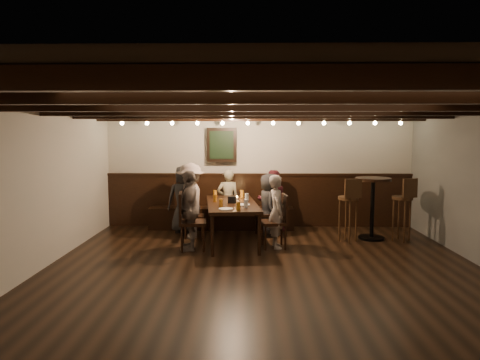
{
  "coord_description": "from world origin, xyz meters",
  "views": [
    {
      "loc": [
        -0.24,
        -5.63,
        1.95
      ],
      "look_at": [
        -0.37,
        1.3,
        1.23
      ],
      "focal_mm": 32.0,
      "sensor_mm": 36.0,
      "label": 1
    }
  ],
  "objects_px": {
    "dining_table": "(232,206)",
    "chair_right_near": "(267,222)",
    "person_bench_right": "(272,200)",
    "person_right_near": "(268,205)",
    "chair_left_far": "(192,232)",
    "person_bench_centre": "(228,200)",
    "high_top_table": "(373,199)",
    "person_left_far": "(190,210)",
    "person_left_near": "(191,200)",
    "person_right_far": "(277,211)",
    "bar_stool_right": "(402,218)",
    "bar_stool_left": "(348,218)",
    "chair_left_near": "(193,224)",
    "chair_right_far": "(275,231)",
    "person_bench_left": "(184,199)"
  },
  "relations": [
    {
      "from": "chair_left_far",
      "to": "person_right_near",
      "type": "relative_size",
      "value": 0.81
    },
    {
      "from": "chair_right_far",
      "to": "high_top_table",
      "type": "relative_size",
      "value": 0.8
    },
    {
      "from": "chair_left_near",
      "to": "person_right_near",
      "type": "bearing_deg",
      "value": 90.0
    },
    {
      "from": "dining_table",
      "to": "person_right_far",
      "type": "bearing_deg",
      "value": -30.96
    },
    {
      "from": "chair_left_far",
      "to": "high_top_table",
      "type": "bearing_deg",
      "value": 97.43
    },
    {
      "from": "person_bench_left",
      "to": "person_bench_right",
      "type": "height_order",
      "value": "person_bench_left"
    },
    {
      "from": "chair_left_near",
      "to": "person_bench_right",
      "type": "distance_m",
      "value": 1.72
    },
    {
      "from": "person_left_far",
      "to": "high_top_table",
      "type": "distance_m",
      "value": 3.43
    },
    {
      "from": "person_bench_centre",
      "to": "high_top_table",
      "type": "xyz_separation_m",
      "value": [
        2.75,
        -0.76,
        0.14
      ]
    },
    {
      "from": "person_left_far",
      "to": "person_right_far",
      "type": "relative_size",
      "value": 1.08
    },
    {
      "from": "chair_left_far",
      "to": "person_bench_right",
      "type": "distance_m",
      "value": 2.13
    },
    {
      "from": "person_right_near",
      "to": "chair_left_far",
      "type": "bearing_deg",
      "value": 121.46
    },
    {
      "from": "dining_table",
      "to": "chair_left_far",
      "type": "distance_m",
      "value": 0.93
    },
    {
      "from": "dining_table",
      "to": "chair_right_near",
      "type": "xyz_separation_m",
      "value": [
        0.66,
        0.53,
        -0.4
      ]
    },
    {
      "from": "person_bench_centre",
      "to": "high_top_table",
      "type": "distance_m",
      "value": 2.86
    },
    {
      "from": "high_top_table",
      "to": "person_bench_centre",
      "type": "bearing_deg",
      "value": 164.62
    },
    {
      "from": "person_bench_centre",
      "to": "bar_stool_right",
      "type": "relative_size",
      "value": 1.06
    },
    {
      "from": "high_top_table",
      "to": "bar_stool_left",
      "type": "height_order",
      "value": "bar_stool_left"
    },
    {
      "from": "high_top_table",
      "to": "bar_stool_right",
      "type": "relative_size",
      "value": 0.99
    },
    {
      "from": "person_bench_right",
      "to": "person_left_far",
      "type": "distance_m",
      "value": 2.13
    },
    {
      "from": "chair_left_far",
      "to": "chair_right_far",
      "type": "distance_m",
      "value": 1.44
    },
    {
      "from": "dining_table",
      "to": "chair_left_near",
      "type": "distance_m",
      "value": 0.94
    },
    {
      "from": "chair_left_near",
      "to": "chair_right_far",
      "type": "bearing_deg",
      "value": 57.95
    },
    {
      "from": "chair_left_near",
      "to": "chair_left_far",
      "type": "xyz_separation_m",
      "value": [
        0.1,
        -0.89,
        0.04
      ]
    },
    {
      "from": "dining_table",
      "to": "person_bench_right",
      "type": "relative_size",
      "value": 1.63
    },
    {
      "from": "person_bench_left",
      "to": "chair_right_near",
      "type": "bearing_deg",
      "value": 164.46
    },
    {
      "from": "chair_left_far",
      "to": "person_left_far",
      "type": "distance_m",
      "value": 0.39
    },
    {
      "from": "chair_right_far",
      "to": "bar_stool_right",
      "type": "height_order",
      "value": "bar_stool_right"
    },
    {
      "from": "person_bench_left",
      "to": "person_right_near",
      "type": "height_order",
      "value": "person_bench_left"
    },
    {
      "from": "person_left_near",
      "to": "person_right_far",
      "type": "relative_size",
      "value": 1.12
    },
    {
      "from": "chair_left_far",
      "to": "person_right_far",
      "type": "distance_m",
      "value": 1.51
    },
    {
      "from": "person_bench_left",
      "to": "person_bench_centre",
      "type": "bearing_deg",
      "value": -170.54
    },
    {
      "from": "bar_stool_right",
      "to": "chair_left_far",
      "type": "bearing_deg",
      "value": 165.38
    },
    {
      "from": "person_left_near",
      "to": "person_right_far",
      "type": "xyz_separation_m",
      "value": [
        1.59,
        -0.73,
        -0.08
      ]
    },
    {
      "from": "person_right_far",
      "to": "bar_stool_right",
      "type": "xyz_separation_m",
      "value": [
        2.34,
        0.49,
        -0.2
      ]
    },
    {
      "from": "high_top_table",
      "to": "bar_stool_right",
      "type": "xyz_separation_m",
      "value": [
        0.5,
        -0.16,
        -0.33
      ]
    },
    {
      "from": "person_bench_centre",
      "to": "person_left_near",
      "type": "relative_size",
      "value": 0.87
    },
    {
      "from": "chair_right_near",
      "to": "person_left_near",
      "type": "xyz_separation_m",
      "value": [
        -1.46,
        -0.16,
        0.44
      ]
    },
    {
      "from": "chair_left_far",
      "to": "chair_right_near",
      "type": "xyz_separation_m",
      "value": [
        1.33,
        1.06,
        -0.03
      ]
    },
    {
      "from": "dining_table",
      "to": "person_bench_left",
      "type": "height_order",
      "value": "person_bench_left"
    },
    {
      "from": "person_left_far",
      "to": "person_bench_left",
      "type": "bearing_deg",
      "value": -173.66
    },
    {
      "from": "chair_right_far",
      "to": "high_top_table",
      "type": "xyz_separation_m",
      "value": [
        1.87,
        0.65,
        0.48
      ]
    },
    {
      "from": "chair_right_near",
      "to": "person_left_near",
      "type": "relative_size",
      "value": 0.62
    },
    {
      "from": "dining_table",
      "to": "person_left_far",
      "type": "height_order",
      "value": "person_left_far"
    },
    {
      "from": "chair_right_near",
      "to": "person_left_far",
      "type": "height_order",
      "value": "person_left_far"
    },
    {
      "from": "high_top_table",
      "to": "bar_stool_left",
      "type": "xyz_separation_m",
      "value": [
        -0.5,
        -0.21,
        -0.33
      ]
    },
    {
      "from": "person_bench_centre",
      "to": "bar_stool_left",
      "type": "height_order",
      "value": "person_bench_centre"
    },
    {
      "from": "dining_table",
      "to": "person_bench_left",
      "type": "distance_m",
      "value": 1.27
    },
    {
      "from": "chair_left_near",
      "to": "chair_right_far",
      "type": "distance_m",
      "value": 1.7
    },
    {
      "from": "person_left_near",
      "to": "bar_stool_right",
      "type": "height_order",
      "value": "person_left_near"
    }
  ]
}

